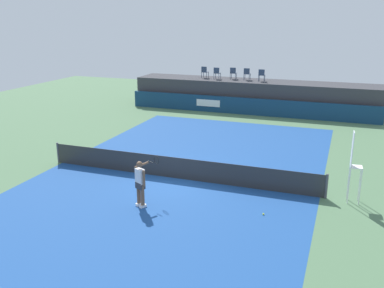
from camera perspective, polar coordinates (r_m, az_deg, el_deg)
name	(u,v)px	position (r m, az deg, el deg)	size (l,w,h in m)	color
ground_plane	(200,158)	(21.43, 1.08, -1.86)	(48.00, 48.00, 0.00)	#4C704C
court_inner	(178,178)	(18.78, -1.92, -4.58)	(12.00, 22.00, 0.00)	#1C478C
sponsor_wall	(248,106)	(31.07, 7.42, 4.99)	(18.00, 0.22, 1.20)	navy
spectator_platform	(254,95)	(32.70, 8.18, 6.43)	(18.00, 2.80, 2.20)	#38383D
spectator_chair_far_left	(205,72)	(33.58, 1.69, 9.60)	(0.47, 0.47, 0.89)	#2D3D56
spectator_chair_left	(217,73)	(32.96, 3.34, 9.45)	(0.46, 0.46, 0.89)	#2D3D56
spectator_chair_center	(233,73)	(33.05, 5.51, 9.42)	(0.45, 0.45, 0.89)	#2D3D56
spectator_chair_right	(247,73)	(32.72, 7.32, 9.29)	(0.45, 0.45, 0.89)	#2D3D56
spectator_chair_far_right	(262,75)	(32.16, 9.25, 9.09)	(0.46, 0.46, 0.89)	#2D3D56
umpire_chair	(354,162)	(17.03, 20.70, -2.28)	(0.47, 0.47, 2.76)	white
tennis_net	(178,168)	(18.62, -1.94, -3.22)	(12.40, 0.02, 0.95)	#2D2D2D
net_post_near	(58,153)	(21.60, -17.38, -1.10)	(0.10, 0.10, 1.00)	#4C4C51
net_post_far	(326,186)	(17.40, 17.45, -5.38)	(0.10, 0.10, 1.00)	#4C4C51
tennis_player	(141,182)	(15.88, -6.83, -5.05)	(0.63, 1.26, 1.77)	white
tennis_ball	(263,214)	(15.66, 9.47, -9.17)	(0.07, 0.07, 0.07)	#D8EA33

